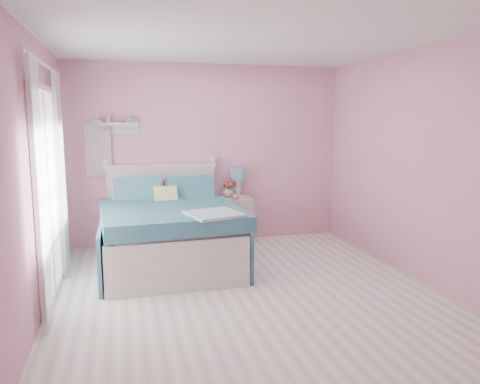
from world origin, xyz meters
name	(u,v)px	position (x,y,z in m)	size (l,w,h in m)	color
floor	(248,294)	(0.00, 0.00, 0.00)	(4.50, 4.50, 0.00)	beige
room_shell	(249,143)	(0.00, 0.00, 1.58)	(4.50, 4.50, 4.50)	pink
bed	(169,233)	(-0.70, 1.22, 0.40)	(1.72, 2.09, 1.18)	silver
nightstand	(235,220)	(0.34, 2.00, 0.34)	(0.48, 0.47, 0.69)	beige
table_lamp	(238,176)	(0.41, 2.12, 0.99)	(0.22, 0.22, 0.43)	white
vase	(228,192)	(0.25, 2.04, 0.77)	(0.16, 0.16, 0.16)	silver
teacup	(235,196)	(0.31, 1.84, 0.73)	(0.10, 0.10, 0.08)	pink
roses	(228,183)	(0.25, 2.04, 0.89)	(0.14, 0.11, 0.12)	#D04759
wall_shelf	(120,125)	(-1.25, 2.19, 1.73)	(0.50, 0.15, 0.25)	silver
hanging_dress	(98,150)	(-1.55, 2.18, 1.40)	(0.34, 0.03, 0.72)	white
french_door	(48,195)	(-1.97, 0.40, 1.07)	(0.04, 1.32, 2.16)	silver
curtain_near	(40,197)	(-1.92, -0.34, 1.18)	(0.04, 0.40, 2.32)	white
curtain_far	(61,175)	(-1.92, 1.14, 1.18)	(0.04, 0.40, 2.32)	white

